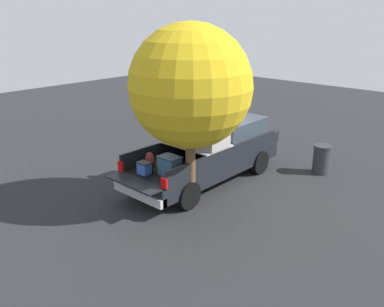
% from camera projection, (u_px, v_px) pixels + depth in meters
% --- Properties ---
extents(ground_plane, '(40.00, 40.00, 0.00)m').
position_uv_depth(ground_plane, '(205.00, 181.00, 12.91)').
color(ground_plane, '#262628').
extents(pickup_truck, '(6.05, 2.06, 2.23)m').
position_uv_depth(pickup_truck, '(212.00, 150.00, 12.84)').
color(pickup_truck, black).
rests_on(pickup_truck, ground_plane).
extents(tree_background, '(3.17, 3.17, 4.96)m').
position_uv_depth(tree_background, '(190.00, 87.00, 10.10)').
color(tree_background, brown).
rests_on(tree_background, ground_plane).
extents(trash_can, '(0.60, 0.60, 0.98)m').
position_uv_depth(trash_can, '(322.00, 159.00, 13.42)').
color(trash_can, '#2D2D33').
rests_on(trash_can, ground_plane).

